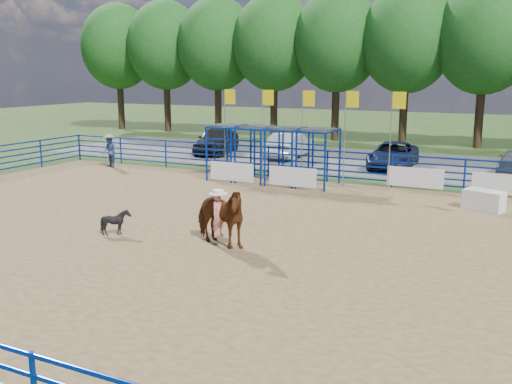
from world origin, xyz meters
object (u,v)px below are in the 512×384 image
Objects in this scene: announcer_table at (484,200)px; spectator_cowboy at (110,151)px; horse_and_rider at (219,215)px; calf at (116,222)px; car_a at (217,140)px; car_c at (393,155)px; car_b at (290,145)px.

spectator_cowboy is (-18.68, 1.48, 0.50)m from announcer_table.
horse_and_rider is 3.50m from calf.
car_a is 11.26m from car_c.
announcer_table is 18.66m from car_a.
spectator_cowboy is at bearing -120.23° from car_a.
calf is 0.17× the size of car_c.
horse_and_rider is 2.79× the size of calf.
horse_and_rider is 0.47× the size of car_c.
spectator_cowboy is at bearing 141.80° from horse_and_rider.
horse_and_rider reaches higher than car_c.
car_c is at bearing -5.56° from calf.
calf is 18.53m from car_a.
car_c reaches higher than announcer_table.
calf is at bearing -139.50° from announcer_table.
car_a is at bearing 151.68° from announcer_table.
spectator_cowboy is at bearing 44.88° from car_b.
calf is 17.72m from car_b.
car_b is (7.10, 7.65, -0.14)m from spectator_cowboy.
calf is 17.30m from car_c.
announcer_table is 10.40m from horse_and_rider.
car_b reaches higher than car_c.
car_a is at bearing 30.86° from calf.
car_b is at bearing 47.13° from spectator_cowboy.
car_c is at bearing 168.71° from car_b.
announcer_table is 0.29× the size of car_a.
announcer_table is 0.61× the size of horse_and_rider.
calf is at bearing -172.92° from horse_and_rider.
spectator_cowboy reaches higher than car_c.
car_c reaches higher than calf.
car_c is (-5.19, 8.12, 0.29)m from announcer_table.
car_a is 0.99× the size of car_c.
car_a reaches higher than car_c.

